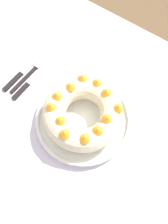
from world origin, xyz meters
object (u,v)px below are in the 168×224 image
object	(u,v)px
fork	(31,72)
bundt_cake	(84,112)
serving_dish	(84,118)
cake_knife	(28,84)
serving_knife	(21,74)

from	to	relation	value
fork	bundt_cake	bearing A→B (deg)	-13.30
serving_dish	cake_knife	world-z (taller)	serving_dish
serving_dish	fork	world-z (taller)	serving_dish
serving_dish	bundt_cake	world-z (taller)	bundt_cake
serving_dish	serving_knife	world-z (taller)	serving_dish
bundt_cake	fork	size ratio (longest dim) A/B	1.33
serving_dish	fork	distance (m)	0.26
bundt_cake	serving_knife	size ratio (longest dim) A/B	1.22
serving_dish	serving_knife	xyz separation A→B (m)	(-0.28, 0.01, -0.01)
serving_knife	cake_knife	xyz separation A→B (m)	(0.05, -0.02, -0.00)
fork	serving_knife	xyz separation A→B (m)	(-0.02, -0.03, 0.00)
serving_dish	bundt_cake	distance (m)	0.05
fork	cake_knife	distance (m)	0.05
bundt_cake	cake_knife	bearing A→B (deg)	-177.51
fork	serving_knife	bearing A→B (deg)	-137.60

